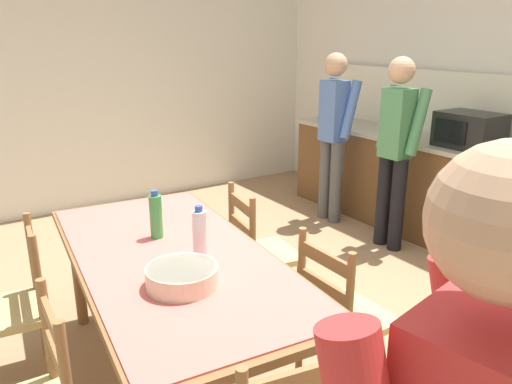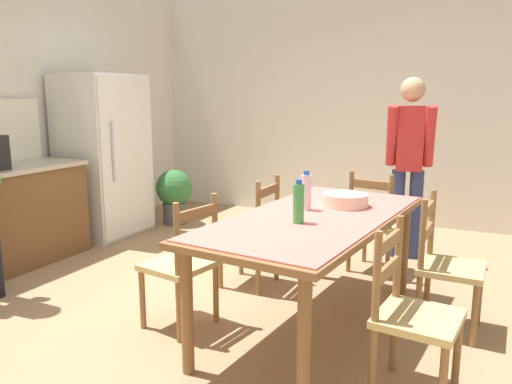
% 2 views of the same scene
% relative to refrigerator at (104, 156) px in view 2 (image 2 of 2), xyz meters
% --- Properties ---
extents(ground_plane, '(8.32, 8.32, 0.00)m').
position_rel_refrigerator_xyz_m(ground_plane, '(-1.28, -2.19, -0.89)').
color(ground_plane, '#9E7A56').
extents(wall_right, '(0.12, 5.20, 2.90)m').
position_rel_refrigerator_xyz_m(wall_right, '(1.98, -2.19, 0.56)').
color(wall_right, silver).
rests_on(wall_right, ground).
extents(refrigerator, '(0.86, 0.73, 1.78)m').
position_rel_refrigerator_xyz_m(refrigerator, '(0.00, 0.00, 0.00)').
color(refrigerator, silver).
rests_on(refrigerator, ground).
extents(dining_table, '(2.05, 1.10, 0.78)m').
position_rel_refrigerator_xyz_m(dining_table, '(-1.21, -2.91, -0.19)').
color(dining_table, brown).
rests_on(dining_table, ground).
extents(bottle_near_centre, '(0.07, 0.07, 0.27)m').
position_rel_refrigerator_xyz_m(bottle_near_centre, '(-1.46, -2.88, 0.02)').
color(bottle_near_centre, green).
rests_on(bottle_near_centre, dining_table).
extents(bottle_off_centre, '(0.07, 0.07, 0.27)m').
position_rel_refrigerator_xyz_m(bottle_off_centre, '(-1.10, -2.80, 0.02)').
color(bottle_off_centre, silver).
rests_on(bottle_off_centre, dining_table).
extents(serving_bowl, '(0.32, 0.32, 0.09)m').
position_rel_refrigerator_xyz_m(serving_bowl, '(-0.87, -3.01, -0.05)').
color(serving_bowl, beige).
rests_on(serving_bowl, dining_table).
extents(chair_head_end, '(0.47, 0.48, 0.91)m').
position_rel_refrigerator_xyz_m(chair_head_end, '(0.06, -3.02, -0.45)').
color(chair_head_end, olive).
rests_on(chair_head_end, ground).
extents(chair_side_far_right, '(0.42, 0.40, 0.91)m').
position_rel_refrigerator_xyz_m(chair_side_far_right, '(-0.69, -2.20, -0.45)').
color(chair_side_far_right, olive).
rests_on(chair_side_far_right, ground).
extents(chair_side_near_right, '(0.43, 0.41, 0.91)m').
position_rel_refrigerator_xyz_m(chair_side_near_right, '(-0.84, -3.70, -0.45)').
color(chair_side_near_right, olive).
rests_on(chair_side_near_right, ground).
extents(chair_side_near_left, '(0.46, 0.44, 0.91)m').
position_rel_refrigerator_xyz_m(chair_side_near_left, '(-1.72, -3.61, -0.45)').
color(chair_side_near_left, olive).
rests_on(chair_side_near_left, ground).
extents(chair_side_far_left, '(0.48, 0.46, 0.91)m').
position_rel_refrigerator_xyz_m(chair_side_far_left, '(-1.58, -2.12, -0.45)').
color(chair_side_far_left, olive).
rests_on(chair_side_far_left, ground).
extents(person_by_table, '(0.34, 0.47, 1.72)m').
position_rel_refrigerator_xyz_m(person_by_table, '(0.62, -3.20, 0.08)').
color(person_by_table, navy).
rests_on(person_by_table, ground).
extents(potted_plant, '(0.44, 0.44, 0.67)m').
position_rel_refrigerator_xyz_m(potted_plant, '(0.71, -0.43, -0.50)').
color(potted_plant, '#4C4C51').
rests_on(potted_plant, ground).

